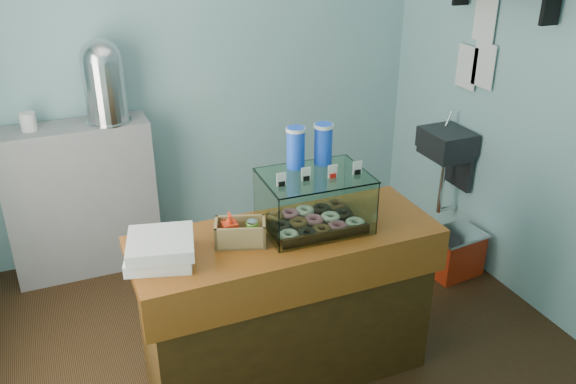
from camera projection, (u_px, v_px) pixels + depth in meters
name	position (u px, v px, depth m)	size (l,w,h in m)	color
ground	(271.00, 343.00, 3.73)	(3.50, 3.50, 0.00)	black
room_shell	(271.00, 67.00, 3.01)	(3.54, 3.04, 2.82)	#7EB0B8
counter	(286.00, 305.00, 3.32)	(1.60, 0.60, 0.90)	#3E270B
back_shelf	(82.00, 200.00, 4.28)	(1.00, 0.32, 1.10)	gray
display_case	(313.00, 196.00, 3.16)	(0.55, 0.42, 0.51)	black
condiment_crate	(239.00, 232.00, 3.02)	(0.29, 0.22, 0.17)	#A58252
pastry_boxes	(160.00, 249.00, 2.88)	(0.38, 0.39, 0.12)	silver
coffee_urn	(104.00, 79.00, 3.99)	(0.30, 0.30, 0.56)	silver
red_cooler	(454.00, 253.00, 4.37)	(0.40, 0.32, 0.33)	#B5280E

